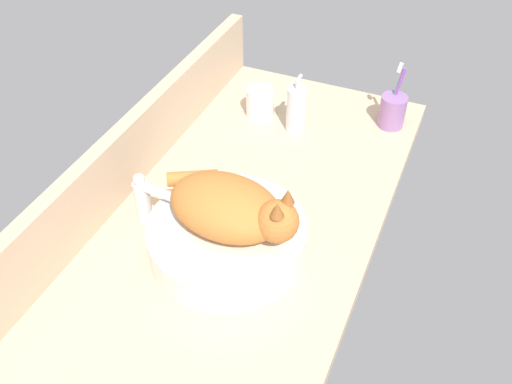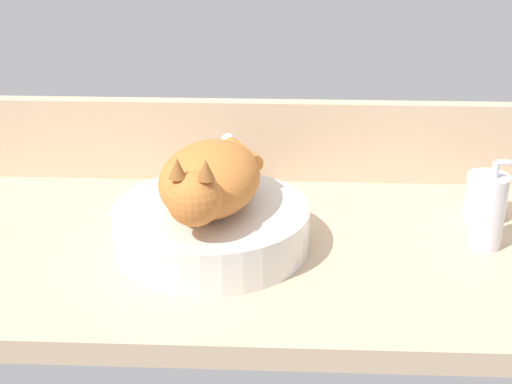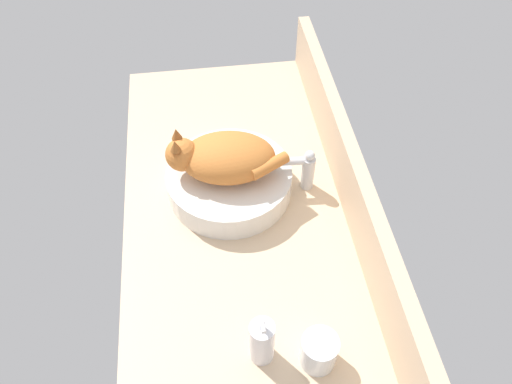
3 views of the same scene
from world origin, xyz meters
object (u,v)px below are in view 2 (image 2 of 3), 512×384
object	(u,v)px
soap_dispenser	(489,211)
water_glass	(486,199)
faucet	(228,165)
sink_basin	(211,227)
cat	(209,180)

from	to	relation	value
soap_dispenser	water_glass	distance (cm)	12.31
faucet	water_glass	xyz separation A→B (cm)	(49.92, -6.74, -3.48)
sink_basin	cat	distance (cm)	9.68
sink_basin	cat	world-z (taller)	cat
sink_basin	water_glass	world-z (taller)	water_glass
sink_basin	soap_dispenser	distance (cm)	48.56
faucet	water_glass	bearing A→B (deg)	-7.69
sink_basin	faucet	distance (cm)	20.93
cat	soap_dispenser	size ratio (longest dim) A/B	1.93
sink_basin	faucet	size ratio (longest dim) A/B	2.53
faucet	soap_dispenser	bearing A→B (deg)	-21.29
cat	faucet	xyz separation A→B (cm)	(1.32, 21.96, -6.10)
sink_basin	cat	size ratio (longest dim) A/B	1.08
sink_basin	faucet	xyz separation A→B (cm)	(1.26, 20.59, 3.48)
faucet	soap_dispenser	distance (cm)	50.62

